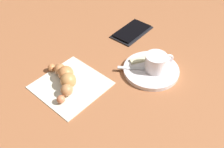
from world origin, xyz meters
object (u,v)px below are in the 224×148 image
at_px(espresso_cup, 156,62).
at_px(napkin, 71,85).
at_px(saucer, 151,70).
at_px(cell_phone, 132,32).
at_px(sugar_packet, 141,59).
at_px(croissant, 65,78).
at_px(teaspoon, 148,68).

relative_size(espresso_cup, napkin, 0.48).
relative_size(saucer, cell_phone, 1.00).
height_order(espresso_cup, sugar_packet, espresso_cup).
distance_m(sugar_packet, napkin, 0.20).
xyz_separation_m(saucer, croissant, (-0.20, 0.09, 0.02)).
xyz_separation_m(saucer, espresso_cup, (0.01, -0.01, 0.03)).
height_order(saucer, croissant, croissant).
height_order(espresso_cup, napkin, espresso_cup).
bearing_deg(teaspoon, sugar_packet, 73.57).
bearing_deg(croissant, cell_phone, 15.40).
height_order(sugar_packet, cell_phone, sugar_packet).
bearing_deg(croissant, teaspoon, -24.62).
height_order(sugar_packet, croissant, croissant).
xyz_separation_m(espresso_cup, napkin, (-0.21, 0.09, -0.03)).
height_order(saucer, espresso_cup, espresso_cup).
relative_size(sugar_packet, cell_phone, 0.44).
bearing_deg(saucer, sugar_packet, 88.37).
height_order(espresso_cup, cell_phone, espresso_cup).
xyz_separation_m(saucer, sugar_packet, (0.00, 0.04, 0.01)).
xyz_separation_m(saucer, cell_phone, (0.07, 0.17, -0.00)).
bearing_deg(napkin, teaspoon, -22.22).
height_order(sugar_packet, napkin, sugar_packet).
bearing_deg(cell_phone, sugar_packet, -119.61).
bearing_deg(cell_phone, teaspoon, -116.94).
height_order(teaspoon, cell_phone, teaspoon).
xyz_separation_m(napkin, cell_phone, (0.27, 0.09, 0.00)).
bearing_deg(teaspoon, espresso_cup, -35.33).
bearing_deg(croissant, napkin, -60.46).
relative_size(espresso_cup, sugar_packet, 1.22).
bearing_deg(teaspoon, saucer, -24.38).
distance_m(teaspoon, napkin, 0.20).
relative_size(espresso_cup, cell_phone, 0.53).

